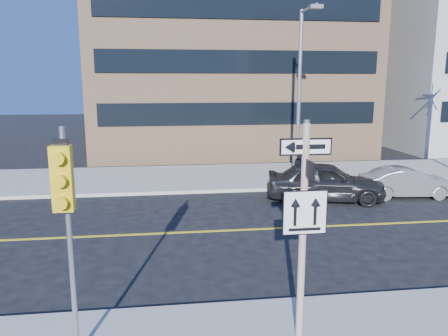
{
  "coord_description": "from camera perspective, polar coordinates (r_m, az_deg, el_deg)",
  "views": [
    {
      "loc": [
        -2.35,
        -9.65,
        4.84
      ],
      "look_at": [
        -0.56,
        4.0,
        2.12
      ],
      "focal_mm": 35.0,
      "sensor_mm": 36.0,
      "label": 1
    }
  ],
  "objects": [
    {
      "name": "ground",
      "position": [
        11.05,
        5.79,
        -14.86
      ],
      "size": [
        120.0,
        120.0,
        0.0
      ],
      "primitive_type": "plane",
      "color": "black",
      "rests_on": "ground"
    },
    {
      "name": "sign_pole",
      "position": [
        7.89,
        10.32,
        -6.74
      ],
      "size": [
        0.92,
        0.92,
        4.06
      ],
      "color": "white",
      "rests_on": "near_sidewalk"
    },
    {
      "name": "traffic_signal",
      "position": [
        7.41,
        -20.13,
        -3.67
      ],
      "size": [
        0.32,
        0.45,
        4.0
      ],
      "color": "gray",
      "rests_on": "near_sidewalk"
    },
    {
      "name": "parked_car_a",
      "position": [
        18.45,
        13.1,
        -1.73
      ],
      "size": [
        2.91,
        5.08,
        1.63
      ],
      "primitive_type": "imported",
      "rotation": [
        0.0,
        0.0,
        1.35
      ],
      "color": "black",
      "rests_on": "ground"
    },
    {
      "name": "parked_car_b",
      "position": [
        20.14,
        22.81,
        -1.76
      ],
      "size": [
        1.7,
        3.97,
        1.27
      ],
      "primitive_type": "imported",
      "rotation": [
        0.0,
        0.0,
        1.48
      ],
      "color": "slate",
      "rests_on": "ground"
    },
    {
      "name": "streetlight_a",
      "position": [
        21.37,
        10.02,
        10.78
      ],
      "size": [
        0.55,
        2.25,
        8.0
      ],
      "color": "gray",
      "rests_on": "far_sidewalk"
    },
    {
      "name": "building_brick",
      "position": [
        35.17,
        -0.3,
        17.96
      ],
      "size": [
        18.0,
        18.0,
        18.0
      ],
      "primitive_type": "cube",
      "color": "tan",
      "rests_on": "ground"
    }
  ]
}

